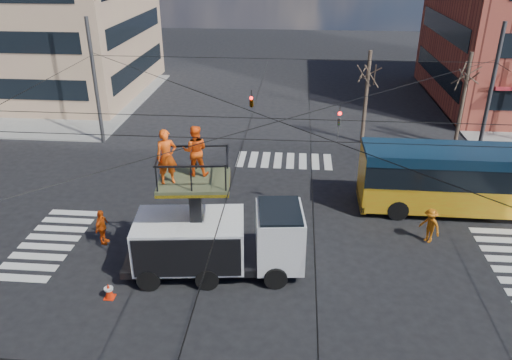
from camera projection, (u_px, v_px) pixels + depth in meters
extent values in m
plane|color=black|center=(276.00, 253.00, 21.23)|extent=(120.00, 120.00, 0.00)
cube|color=slate|center=(38.00, 99.00, 41.70)|extent=(18.00, 18.00, 0.12)
cube|color=black|center=(139.00, 66.00, 42.80)|extent=(0.12, 13.60, 1.50)
cube|color=black|center=(135.00, 26.00, 41.36)|extent=(0.12, 13.60, 1.50)
cube|color=black|center=(437.00, 71.00, 40.81)|extent=(0.12, 13.60, 1.58)
cube|color=black|center=(444.00, 26.00, 39.30)|extent=(0.12, 13.60, 1.57)
cylinder|color=#2D2D30|center=(491.00, 92.00, 29.36)|extent=(0.24, 0.24, 8.00)
cylinder|color=#2D2D30|center=(95.00, 83.00, 31.22)|extent=(0.24, 0.24, 8.00)
cylinder|color=black|center=(288.00, 59.00, 29.56)|extent=(24.00, 0.03, 0.03)
cylinder|color=black|center=(279.00, 121.00, 18.68)|extent=(24.02, 24.02, 0.03)
cylinder|color=black|center=(279.00, 121.00, 18.68)|extent=(24.02, 24.02, 0.03)
cylinder|color=black|center=(277.00, 140.00, 17.73)|extent=(24.00, 0.03, 0.03)
cylinder|color=black|center=(280.00, 119.00, 19.89)|extent=(24.00, 0.03, 0.03)
cylinder|color=black|center=(247.00, 130.00, 18.95)|extent=(0.03, 24.00, 0.03)
cylinder|color=black|center=(310.00, 132.00, 18.76)|extent=(0.03, 24.00, 0.03)
imported|color=black|center=(339.00, 118.00, 21.53)|extent=(0.16, 0.20, 1.00)
imported|color=black|center=(251.00, 97.00, 23.53)|extent=(0.26, 1.24, 0.50)
cylinder|color=#382B21|center=(366.00, 98.00, 31.68)|extent=(0.24, 0.24, 6.00)
cylinder|color=#382B21|center=(463.00, 100.00, 31.22)|extent=(0.24, 0.24, 6.00)
cube|color=black|center=(214.00, 259.00, 19.90)|extent=(7.20, 2.96, 0.30)
cube|color=silver|center=(279.00, 236.00, 19.53)|extent=(2.05, 2.58, 2.20)
cube|color=black|center=(280.00, 219.00, 19.18)|extent=(1.84, 2.46, 0.80)
cube|color=silver|center=(190.00, 240.00, 19.49)|extent=(4.45, 2.95, 1.80)
cylinder|color=black|center=(276.00, 277.00, 18.96)|extent=(0.93, 0.45, 0.90)
cylinder|color=black|center=(272.00, 244.00, 21.03)|extent=(0.93, 0.45, 0.90)
cylinder|color=black|center=(207.00, 278.00, 18.90)|extent=(0.93, 0.45, 0.90)
cylinder|color=black|center=(211.00, 245.00, 20.97)|extent=(0.93, 0.45, 0.90)
cylinder|color=black|center=(149.00, 279.00, 18.85)|extent=(0.93, 0.45, 0.90)
cylinder|color=black|center=(158.00, 246.00, 20.93)|extent=(0.93, 0.45, 0.90)
cube|color=black|center=(196.00, 212.00, 18.96)|extent=(0.50, 0.50, 2.61)
cube|color=#495231|center=(194.00, 181.00, 18.39)|extent=(2.82, 2.37, 0.12)
cube|color=yellow|center=(194.00, 184.00, 18.44)|extent=(2.82, 2.37, 0.12)
imported|color=#FF5410|center=(167.00, 157.00, 17.70)|extent=(0.87, 0.74, 2.01)
imported|color=#FF5410|center=(195.00, 151.00, 18.34)|extent=(0.99, 0.80, 1.93)
cube|color=orange|center=(478.00, 194.00, 24.15)|extent=(11.29, 2.66, 1.30)
cube|color=black|center=(483.00, 171.00, 23.63)|extent=(11.29, 2.61, 1.10)
cube|color=#0C2235|center=(486.00, 156.00, 23.29)|extent=(11.29, 2.66, 0.50)
cube|color=orange|center=(363.00, 177.00, 24.33)|extent=(0.26, 2.47, 2.80)
cube|color=black|center=(360.00, 198.00, 24.83)|extent=(0.16, 2.60, 0.30)
cube|color=gold|center=(368.00, 154.00, 23.78)|extent=(0.11, 1.60, 0.35)
cylinder|color=black|center=(398.00, 210.00, 23.61)|extent=(1.00, 0.31, 1.00)
cylinder|color=black|center=(390.00, 188.00, 25.73)|extent=(1.00, 0.31, 1.00)
cone|color=red|center=(109.00, 291.00, 18.44)|extent=(0.36, 0.36, 0.63)
imported|color=#E0530E|center=(102.00, 227.00, 21.59)|extent=(0.52, 0.99, 1.62)
imported|color=orange|center=(430.00, 226.00, 21.73)|extent=(1.11, 1.18, 1.60)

